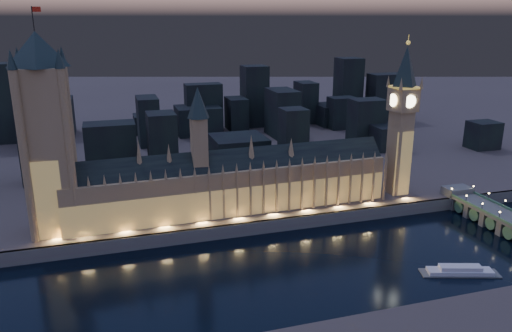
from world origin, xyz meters
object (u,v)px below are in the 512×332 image
object	(u,v)px
elizabeth_tower	(403,108)
victoria_tower	(46,126)
river_boat	(460,271)
palace_of_westminster	(231,183)
westminster_bridge	(510,225)

from	to	relation	value
elizabeth_tower	victoria_tower	bearing A→B (deg)	180.00
elizabeth_tower	river_boat	world-z (taller)	elizabeth_tower
palace_of_westminster	river_boat	size ratio (longest dim) A/B	5.05
palace_of_westminster	river_boat	world-z (taller)	palace_of_westminster
victoria_tower	westminster_bridge	size ratio (longest dim) A/B	1.07
elizabeth_tower	river_boat	xyz separation A→B (m)	(-23.09, -96.87, -65.18)
elizabeth_tower	westminster_bridge	xyz separation A→B (m)	(36.91, -65.37, -60.74)
elizabeth_tower	westminster_bridge	distance (m)	96.57
victoria_tower	elizabeth_tower	xyz separation A→B (m)	(218.00, -0.00, -1.51)
victoria_tower	palace_of_westminster	bearing A→B (deg)	-0.10
westminster_bridge	river_boat	distance (m)	67.91
palace_of_westminster	elizabeth_tower	distance (m)	123.53
palace_of_westminster	elizabeth_tower	bearing A→B (deg)	0.08
victoria_tower	river_boat	distance (m)	227.64
victoria_tower	elizabeth_tower	bearing A→B (deg)	-0.00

